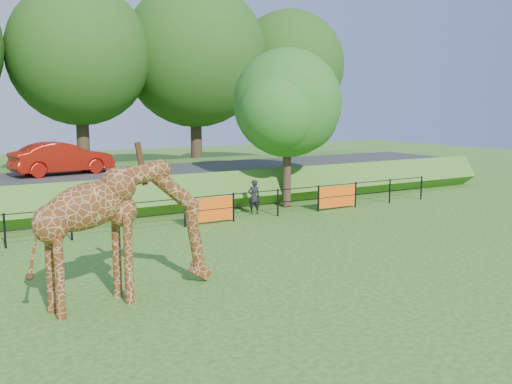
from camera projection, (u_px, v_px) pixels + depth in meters
ground at (248, 301)px, 12.79m from camera, size 90.00×90.00×0.00m
giraffe at (127, 231)px, 12.73m from camera, size 4.47×1.47×3.14m
perimeter_fence at (131, 218)px, 19.50m from camera, size 28.07×0.10×1.10m
embankment at (77, 188)px, 25.84m from camera, size 40.00×9.00×1.30m
road at (85, 176)px, 24.47m from camera, size 40.00×5.00×0.12m
car_red at (62, 158)px, 24.46m from camera, size 4.40×2.14×1.39m
visitor at (254, 197)px, 23.06m from camera, size 0.57×0.43×1.39m
tree_east at (289, 107)px, 24.18m from camera, size 5.40×4.71×6.76m
bg_tree_line at (77, 53)px, 31.34m from camera, size 37.30×8.80×11.82m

